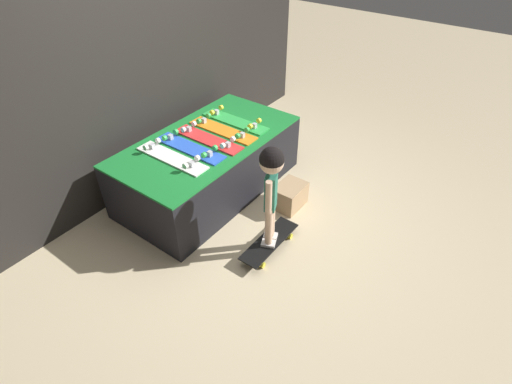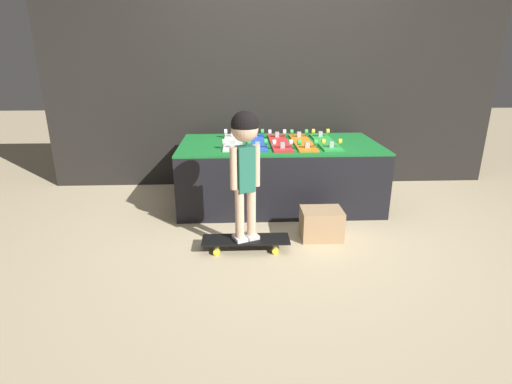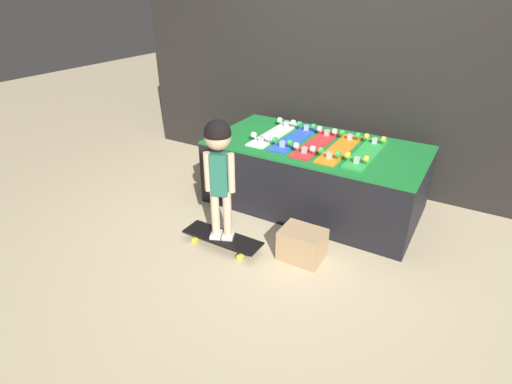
{
  "view_description": "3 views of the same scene",
  "coord_description": "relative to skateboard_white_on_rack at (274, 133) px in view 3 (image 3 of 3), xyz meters",
  "views": [
    {
      "loc": [
        -2.49,
        -1.87,
        2.66
      ],
      "look_at": [
        -0.16,
        -0.15,
        0.39
      ],
      "focal_mm": 28.0,
      "sensor_mm": 36.0,
      "label": 1
    },
    {
      "loc": [
        -0.4,
        -3.24,
        1.44
      ],
      "look_at": [
        -0.26,
        -0.14,
        0.37
      ],
      "focal_mm": 28.0,
      "sensor_mm": 36.0,
      "label": 2
    },
    {
      "loc": [
        1.25,
        -2.63,
        1.92
      ],
      "look_at": [
        -0.22,
        -0.14,
        0.4
      ],
      "focal_mm": 28.0,
      "sensor_mm": 36.0,
      "label": 3
    }
  ],
  "objects": [
    {
      "name": "ground_plane",
      "position": [
        0.45,
        -0.6,
        -0.64
      ],
      "size": [
        16.0,
        16.0,
        0.0
      ],
      "primitive_type": "plane",
      "color": "beige"
    },
    {
      "name": "back_wall",
      "position": [
        0.45,
        0.69,
        0.52
      ],
      "size": [
        4.99,
        0.1,
        2.31
      ],
      "color": "black",
      "rests_on": "ground_plane"
    },
    {
      "name": "display_rack",
      "position": [
        0.45,
        -0.02,
        -0.33
      ],
      "size": [
        1.93,
        1.01,
        0.62
      ],
      "color": "black",
      "rests_on": "ground_plane"
    },
    {
      "name": "skateboard_white_on_rack",
      "position": [
        0.0,
        0.0,
        0.0
      ],
      "size": [
        0.18,
        0.78,
        0.09
      ],
      "color": "white",
      "rests_on": "display_rack"
    },
    {
      "name": "skateboard_blue_on_rack",
      "position": [
        0.23,
        -0.01,
        0.0
      ],
      "size": [
        0.18,
        0.78,
        0.09
      ],
      "color": "blue",
      "rests_on": "display_rack"
    },
    {
      "name": "skateboard_red_on_rack",
      "position": [
        0.45,
        -0.05,
        0.0
      ],
      "size": [
        0.18,
        0.78,
        0.09
      ],
      "color": "red",
      "rests_on": "display_rack"
    },
    {
      "name": "skateboard_orange_on_rack",
      "position": [
        0.68,
        -0.05,
        0.0
      ],
      "size": [
        0.18,
        0.78,
        0.09
      ],
      "color": "orange",
      "rests_on": "display_rack"
    },
    {
      "name": "skateboard_green_on_rack",
      "position": [
        0.9,
        -0.03,
        0.0
      ],
      "size": [
        0.18,
        0.78,
        0.09
      ],
      "color": "green",
      "rests_on": "display_rack"
    },
    {
      "name": "skateboard_on_floor",
      "position": [
        0.1,
        -1.05,
        -0.56
      ],
      "size": [
        0.68,
        0.2,
        0.09
      ],
      "color": "black",
      "rests_on": "ground_plane"
    },
    {
      "name": "child",
      "position": [
        0.1,
        -1.05,
        0.14
      ],
      "size": [
        0.22,
        0.2,
        0.98
      ],
      "rotation": [
        0.0,
        0.0,
        0.4
      ],
      "color": "silver",
      "rests_on": "skateboard_on_floor"
    },
    {
      "name": "storage_box",
      "position": [
        0.72,
        -0.87,
        -0.51
      ],
      "size": [
        0.33,
        0.25,
        0.25
      ],
      "color": "tan",
      "rests_on": "ground_plane"
    }
  ]
}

